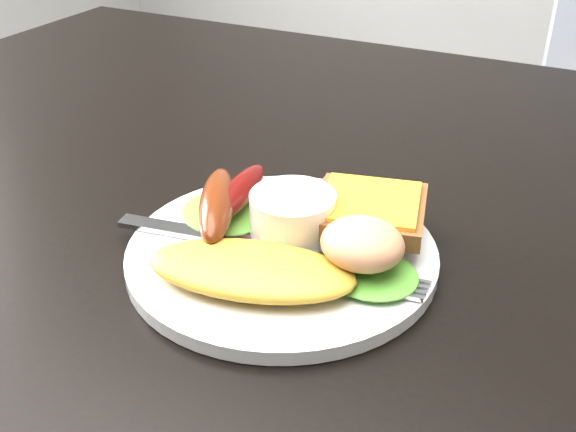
{
  "coord_description": "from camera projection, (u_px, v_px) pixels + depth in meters",
  "views": [
    {
      "loc": [
        0.22,
        -0.52,
        1.03
      ],
      "look_at": [
        0.03,
        -0.14,
        0.78
      ],
      "focal_mm": 42.0,
      "sensor_mm": 36.0,
      "label": 1
    }
  ],
  "objects": [
    {
      "name": "sausage_b",
      "position": [
        240.0,
        191.0,
        0.52
      ],
      "size": [
        0.03,
        0.09,
        0.02
      ],
      "primitive_type": "ellipsoid",
      "rotation": [
        0.0,
        0.0,
        0.12
      ],
      "color": "#5D0F10",
      "rests_on": "lettuce_left"
    },
    {
      "name": "ramekin",
      "position": [
        293.0,
        217.0,
        0.49
      ],
      "size": [
        0.07,
        0.07,
        0.04
      ],
      "primitive_type": "cylinder",
      "rotation": [
        0.0,
        0.0,
        0.17
      ],
      "color": "white",
      "rests_on": "plate"
    },
    {
      "name": "sausage_a",
      "position": [
        217.0,
        204.0,
        0.5
      ],
      "size": [
        0.07,
        0.11,
        0.03
      ],
      "primitive_type": "ellipsoid",
      "rotation": [
        0.0,
        0.0,
        0.47
      ],
      "color": "maroon",
      "rests_on": "lettuce_left"
    },
    {
      "name": "toast_a",
      "position": [
        351.0,
        214.0,
        0.51
      ],
      "size": [
        0.08,
        0.08,
        0.01
      ],
      "primitive_type": "cube",
      "rotation": [
        0.0,
        0.0,
        0.02
      ],
      "color": "#984F30",
      "rests_on": "plate"
    },
    {
      "name": "fork",
      "position": [
        228.0,
        239.0,
        0.49
      ],
      "size": [
        0.18,
        0.04,
        0.0
      ],
      "primitive_type": "cube",
      "rotation": [
        0.0,
        0.0,
        0.15
      ],
      "color": "#ADAFB7",
      "rests_on": "plate"
    },
    {
      "name": "dining_table",
      "position": [
        325.0,
        186.0,
        0.64
      ],
      "size": [
        1.2,
        0.8,
        0.04
      ],
      "primitive_type": "cube",
      "color": "black",
      "rests_on": "ground"
    },
    {
      "name": "plate",
      "position": [
        282.0,
        253.0,
        0.49
      ],
      "size": [
        0.23,
        0.23,
        0.01
      ],
      "primitive_type": "cylinder",
      "color": "white",
      "rests_on": "dining_table"
    },
    {
      "name": "lettuce_right",
      "position": [
        370.0,
        272.0,
        0.45
      ],
      "size": [
        0.09,
        0.08,
        0.01
      ],
      "primitive_type": "ellipsoid",
      "rotation": [
        0.0,
        0.0,
        -0.38
      ],
      "color": "green",
      "rests_on": "plate"
    },
    {
      "name": "potato_salad",
      "position": [
        362.0,
        244.0,
        0.45
      ],
      "size": [
        0.07,
        0.06,
        0.03
      ],
      "primitive_type": "ellipsoid",
      "rotation": [
        0.0,
        0.0,
        -0.17
      ],
      "color": "beige",
      "rests_on": "lettuce_right"
    },
    {
      "name": "omelette",
      "position": [
        251.0,
        270.0,
        0.44
      ],
      "size": [
        0.15,
        0.1,
        0.02
      ],
      "primitive_type": "ellipsoid",
      "rotation": [
        0.0,
        0.0,
        0.24
      ],
      "color": "gold",
      "rests_on": "plate"
    },
    {
      "name": "toast_b",
      "position": [
        370.0,
        210.0,
        0.49
      ],
      "size": [
        0.1,
        0.1,
        0.01
      ],
      "primitive_type": "cube",
      "rotation": [
        0.0,
        0.0,
        0.23
      ],
      "color": "brown",
      "rests_on": "toast_a"
    },
    {
      "name": "lettuce_left",
      "position": [
        226.0,
        212.0,
        0.52
      ],
      "size": [
        0.08,
        0.08,
        0.01
      ],
      "primitive_type": "ellipsoid",
      "rotation": [
        0.0,
        0.0,
        -0.16
      ],
      "color": "#4A8C2E",
      "rests_on": "plate"
    }
  ]
}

